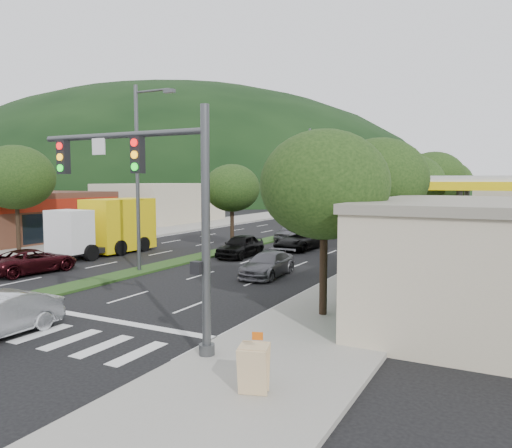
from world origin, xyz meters
The scene contains 28 objects.
ground centered at (0.00, 0.00, 0.00)m, with size 160.00×160.00×0.00m, color black.
sidewalk_right centered at (12.50, 25.00, 0.07)m, with size 5.00×90.00×0.15m, color gray.
sidewalk_left centered at (-13.00, 25.00, 0.07)m, with size 6.00×90.00×0.15m, color gray.
median centered at (0.00, 28.00, 0.06)m, with size 1.60×56.00×0.12m, color #1B3714.
traffic_signal centered at (9.03, -1.54, 4.65)m, with size 6.12×0.40×7.00m.
storefront_right centered at (18.00, 6.00, 2.00)m, with size 9.00×10.00×4.00m, color #B7AC92.
shop_left centered at (-18.46, 15.00, 2.01)m, with size 10.15×12.00×4.00m.
bldg_left_far centered at (-19.00, 34.00, 2.30)m, with size 9.00×14.00×4.60m, color #B7AC92.
hill_far centered at (-80.00, 110.00, 0.00)m, with size 176.00×132.00×82.00m, color black.
tree_r_a centered at (12.00, 4.00, 4.82)m, with size 4.60×4.60×6.63m.
tree_r_b centered at (12.00, 12.00, 5.04)m, with size 4.80×4.80×6.94m.
tree_r_c centered at (12.00, 20.00, 4.75)m, with size 4.40×4.40×6.48m.
tree_r_d centered at (12.00, 30.00, 5.18)m, with size 5.00×5.00×7.17m.
tree_r_e centered at (12.00, 40.00, 4.89)m, with size 4.60×4.60×6.71m.
tree_med_near centered at (0.00, 18.00, 4.43)m, with size 4.00×4.00×6.02m.
tree_med_far centered at (0.00, 44.00, 5.01)m, with size 4.80×4.80×6.94m.
tree_l_a centered at (-12.50, 10.00, 5.18)m, with size 5.20×5.20×7.25m.
streetlight_near centered at (0.21, 8.00, 5.58)m, with size 2.60×0.25×10.00m.
streetlight_mid centered at (0.21, 33.00, 5.58)m, with size 2.60×0.25×10.00m.
suv_maroon centered at (-4.90, 5.13, 0.66)m, with size 2.19×4.74×1.32m, color black.
car_queue_a centered at (2.26, 15.19, 0.73)m, with size 1.73×4.30×1.47m, color black.
car_queue_b centered at (6.71, 10.19, 0.63)m, with size 1.76×4.33×1.26m, color #57575C.
car_queue_c centered at (3.78, 30.19, 0.76)m, with size 1.60×4.60×1.52m, color #4A0C11.
car_queue_d centered at (4.37, 20.19, 0.68)m, with size 2.26×4.90×1.36m, color black.
car_queue_e centered at (1.50, 25.19, 0.71)m, with size 1.67×4.14×1.41m, color #55555A.
box_truck centered at (-6.41, 12.42, 1.75)m, with size 3.11×7.59×3.71m.
motorhome centered at (7.70, 29.77, 1.77)m, with size 2.93×8.71×3.32m.
a_frame_sign centered at (12.93, -3.11, 0.81)m, with size 0.86×0.92×1.50m.
Camera 1 is at (18.05, -12.80, 4.97)m, focal length 35.00 mm.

